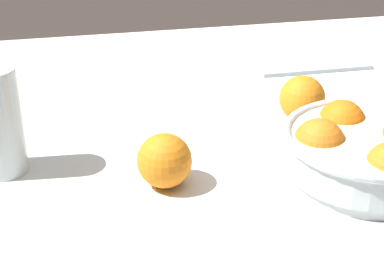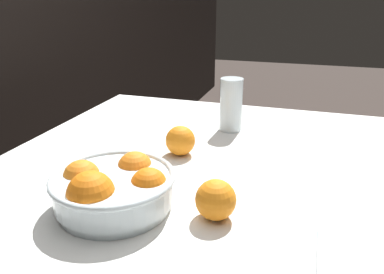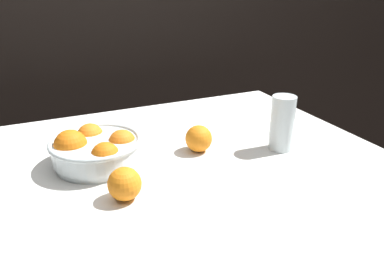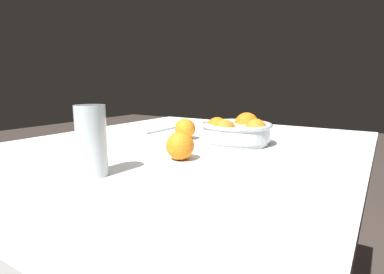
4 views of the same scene
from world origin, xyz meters
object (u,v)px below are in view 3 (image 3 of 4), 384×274
object	(u,v)px
juice_glass	(282,125)
orange_loose_near_bowl	(125,184)
fruit_bowl	(96,149)
orange_loose_front	(199,139)

from	to	relation	value
juice_glass	orange_loose_near_bowl	xyz separation A→B (m)	(-0.46, -0.07, -0.03)
fruit_bowl	juice_glass	bearing A→B (deg)	-13.57
juice_glass	orange_loose_front	bearing A→B (deg)	159.22
fruit_bowl	orange_loose_front	world-z (taller)	fruit_bowl
juice_glass	orange_loose_front	size ratio (longest dim) A/B	2.07
orange_loose_front	orange_loose_near_bowl	bearing A→B (deg)	-148.30
fruit_bowl	juice_glass	distance (m)	0.50
juice_glass	orange_loose_near_bowl	size ratio (longest dim) A/B	2.08
orange_loose_near_bowl	orange_loose_front	xyz separation A→B (m)	(0.25, 0.15, 0.00)
fruit_bowl	orange_loose_near_bowl	distance (m)	0.19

